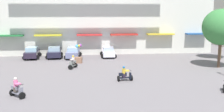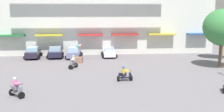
% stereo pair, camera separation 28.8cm
% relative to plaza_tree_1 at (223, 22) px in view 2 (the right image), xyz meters
% --- Properties ---
extents(ground_plane, '(128.00, 128.00, 0.00)m').
position_rel_plaza_tree_1_xyz_m(ground_plane, '(-17.56, -11.33, -5.01)').
color(ground_plane, slate).
extents(plaza_tree_1, '(3.83, 3.36, 6.71)m').
position_rel_plaza_tree_1_xyz_m(plaza_tree_1, '(0.00, 0.00, 0.00)').
color(plaza_tree_1, brown).
rests_on(plaza_tree_1, ground).
extents(plaza_tree_3, '(4.13, 4.47, 6.72)m').
position_rel_plaza_tree_1_xyz_m(plaza_tree_3, '(-2.79, -4.84, -0.35)').
color(plaza_tree_3, brown).
rests_on(plaza_tree_3, ground).
extents(parked_car_0, '(2.37, 4.15, 1.54)m').
position_rel_plaza_tree_1_xyz_m(parked_car_0, '(-25.37, 3.75, -4.24)').
color(parked_car_0, '#261E2F').
rests_on(parked_car_0, ground).
extents(parked_car_1, '(2.57, 4.05, 1.52)m').
position_rel_plaza_tree_1_xyz_m(parked_car_1, '(-22.36, 3.86, -4.25)').
color(parked_car_1, '#201E32').
rests_on(parked_car_1, ground).
extents(parked_car_2, '(2.41, 4.42, 1.51)m').
position_rel_plaza_tree_1_xyz_m(parked_car_2, '(-19.74, 3.40, -4.25)').
color(parked_car_2, slate).
rests_on(parked_car_2, ground).
extents(parked_car_3, '(2.26, 3.98, 1.40)m').
position_rel_plaza_tree_1_xyz_m(parked_car_3, '(-14.81, 3.60, -4.31)').
color(parked_car_3, white).
rests_on(parked_car_3, ground).
extents(scooter_rider_0, '(1.44, 0.67, 1.44)m').
position_rel_plaza_tree_1_xyz_m(scooter_rider_0, '(-14.53, -9.48, -4.43)').
color(scooter_rider_0, black).
rests_on(scooter_rider_0, ground).
extents(scooter_rider_4, '(1.06, 1.45, 1.51)m').
position_rel_plaza_tree_1_xyz_m(scooter_rider_4, '(-19.53, -3.51, -4.38)').
color(scooter_rider_4, black).
rests_on(scooter_rider_4, ground).
extents(scooter_rider_7, '(1.36, 1.34, 1.56)m').
position_rel_plaza_tree_1_xyz_m(scooter_rider_7, '(-23.37, -13.20, -4.37)').
color(scooter_rider_7, black).
rests_on(scooter_rider_7, ground).
extents(balloon_vendor_cart, '(1.00, 0.78, 2.41)m').
position_rel_plaza_tree_1_xyz_m(balloon_vendor_cart, '(-18.94, -0.40, -4.09)').
color(balloon_vendor_cart, '#8D654D').
rests_on(balloon_vendor_cart, ground).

